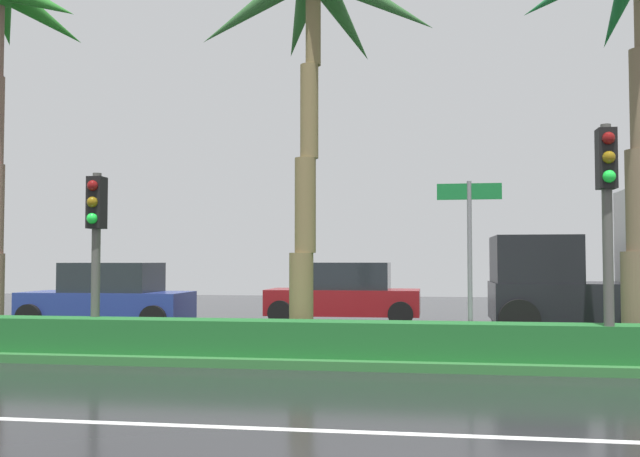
{
  "coord_description": "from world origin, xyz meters",
  "views": [
    {
      "loc": [
        0.02,
        -5.43,
        1.78
      ],
      "look_at": [
        -2.49,
        10.67,
        2.51
      ],
      "focal_mm": 39.99,
      "sensor_mm": 36.0,
      "label": 1
    }
  ],
  "objects_px": {
    "palm_tree_centre_left": "(311,23)",
    "traffic_signal_median_left": "(96,228)",
    "car_in_traffic_second": "(345,294)",
    "traffic_signal_median_right": "(607,198)",
    "street_name_sign": "(470,243)",
    "car_in_traffic_leading": "(109,297)",
    "box_truck_lead": "(635,270)",
    "palm_tree_centre": "(640,4)"
  },
  "relations": [
    {
      "from": "palm_tree_centre_left",
      "to": "traffic_signal_median_left",
      "type": "xyz_separation_m",
      "value": [
        -3.89,
        -0.83,
        -3.9
      ]
    },
    {
      "from": "car_in_traffic_second",
      "to": "traffic_signal_median_left",
      "type": "bearing_deg",
      "value": 64.96
    },
    {
      "from": "traffic_signal_median_left",
      "to": "car_in_traffic_second",
      "type": "xyz_separation_m",
      "value": [
        3.68,
        7.87,
        -1.56
      ]
    },
    {
      "from": "traffic_signal_median_right",
      "to": "car_in_traffic_second",
      "type": "bearing_deg",
      "value": 121.62
    },
    {
      "from": "street_name_sign",
      "to": "car_in_traffic_leading",
      "type": "relative_size",
      "value": 0.7
    },
    {
      "from": "palm_tree_centre_left",
      "to": "traffic_signal_median_left",
      "type": "relative_size",
      "value": 2.35
    },
    {
      "from": "car_in_traffic_leading",
      "to": "box_truck_lead",
      "type": "distance_m",
      "value": 13.06
    },
    {
      "from": "palm_tree_centre_left",
      "to": "car_in_traffic_second",
      "type": "xyz_separation_m",
      "value": [
        -0.21,
        7.04,
        -5.46
      ]
    },
    {
      "from": "car_in_traffic_second",
      "to": "box_truck_lead",
      "type": "distance_m",
      "value": 7.63
    },
    {
      "from": "traffic_signal_median_right",
      "to": "box_truck_lead",
      "type": "bearing_deg",
      "value": 71.39
    },
    {
      "from": "street_name_sign",
      "to": "car_in_traffic_second",
      "type": "distance_m",
      "value": 8.36
    },
    {
      "from": "palm_tree_centre",
      "to": "traffic_signal_median_left",
      "type": "xyz_separation_m",
      "value": [
        -9.8,
        -0.86,
        -3.94
      ]
    },
    {
      "from": "palm_tree_centre_left",
      "to": "traffic_signal_median_right",
      "type": "height_order",
      "value": "palm_tree_centre_left"
    },
    {
      "from": "palm_tree_centre_left",
      "to": "palm_tree_centre",
      "type": "height_order",
      "value": "palm_tree_centre"
    },
    {
      "from": "traffic_signal_median_right",
      "to": "palm_tree_centre",
      "type": "bearing_deg",
      "value": 55.89
    },
    {
      "from": "traffic_signal_median_right",
      "to": "car_in_traffic_second",
      "type": "height_order",
      "value": "traffic_signal_median_right"
    },
    {
      "from": "car_in_traffic_leading",
      "to": "box_truck_lead",
      "type": "bearing_deg",
      "value": 179.71
    },
    {
      "from": "traffic_signal_median_right",
      "to": "palm_tree_centre_left",
      "type": "bearing_deg",
      "value": 164.6
    },
    {
      "from": "traffic_signal_median_right",
      "to": "car_in_traffic_second",
      "type": "xyz_separation_m",
      "value": [
        -5.18,
        8.41,
        -1.93
      ]
    },
    {
      "from": "car_in_traffic_leading",
      "to": "box_truck_lead",
      "type": "xyz_separation_m",
      "value": [
        13.04,
        -0.06,
        0.72
      ]
    },
    {
      "from": "palm_tree_centre_left",
      "to": "traffic_signal_median_left",
      "type": "bearing_deg",
      "value": -167.89
    },
    {
      "from": "car_in_traffic_leading",
      "to": "car_in_traffic_second",
      "type": "xyz_separation_m",
      "value": [
        5.92,
        2.57,
        0.0
      ]
    },
    {
      "from": "palm_tree_centre",
      "to": "traffic_signal_median_right",
      "type": "distance_m",
      "value": 3.94
    },
    {
      "from": "traffic_signal_median_left",
      "to": "street_name_sign",
      "type": "bearing_deg",
      "value": 1.69
    },
    {
      "from": "car_in_traffic_second",
      "to": "traffic_signal_median_right",
      "type": "bearing_deg",
      "value": 121.62
    },
    {
      "from": "street_name_sign",
      "to": "palm_tree_centre",
      "type": "bearing_deg",
      "value": 12.29
    },
    {
      "from": "traffic_signal_median_left",
      "to": "street_name_sign",
      "type": "height_order",
      "value": "traffic_signal_median_left"
    },
    {
      "from": "street_name_sign",
      "to": "palm_tree_centre_left",
      "type": "bearing_deg",
      "value": 167.55
    },
    {
      "from": "palm_tree_centre_left",
      "to": "car_in_traffic_second",
      "type": "relative_size",
      "value": 1.78
    },
    {
      "from": "traffic_signal_median_right",
      "to": "car_in_traffic_leading",
      "type": "xyz_separation_m",
      "value": [
        -11.1,
        5.84,
        -1.93
      ]
    },
    {
      "from": "palm_tree_centre_left",
      "to": "palm_tree_centre",
      "type": "xyz_separation_m",
      "value": [
        5.91,
        0.03,
        0.04
      ]
    },
    {
      "from": "palm_tree_centre",
      "to": "traffic_signal_median_right",
      "type": "bearing_deg",
      "value": -124.11
    },
    {
      "from": "palm_tree_centre",
      "to": "traffic_signal_median_left",
      "type": "bearing_deg",
      "value": -174.97
    },
    {
      "from": "car_in_traffic_second",
      "to": "palm_tree_centre_left",
      "type": "bearing_deg",
      "value": 91.7
    },
    {
      "from": "palm_tree_centre",
      "to": "street_name_sign",
      "type": "bearing_deg",
      "value": -167.71
    },
    {
      "from": "traffic_signal_median_left",
      "to": "box_truck_lead",
      "type": "height_order",
      "value": "box_truck_lead"
    },
    {
      "from": "palm_tree_centre_left",
      "to": "street_name_sign",
      "type": "height_order",
      "value": "palm_tree_centre_left"
    },
    {
      "from": "palm_tree_centre_left",
      "to": "traffic_signal_median_right",
      "type": "bearing_deg",
      "value": -15.4
    },
    {
      "from": "traffic_signal_median_right",
      "to": "car_in_traffic_leading",
      "type": "relative_size",
      "value": 0.88
    },
    {
      "from": "car_in_traffic_leading",
      "to": "car_in_traffic_second",
      "type": "distance_m",
      "value": 6.46
    },
    {
      "from": "street_name_sign",
      "to": "box_truck_lead",
      "type": "relative_size",
      "value": 0.47
    },
    {
      "from": "traffic_signal_median_left",
      "to": "car_in_traffic_leading",
      "type": "xyz_separation_m",
      "value": [
        -2.25,
        5.3,
        -1.56
      ]
    }
  ]
}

